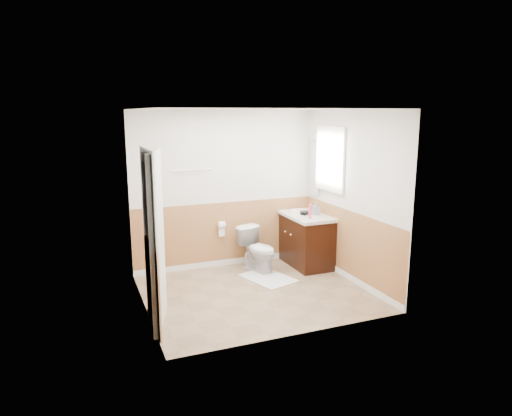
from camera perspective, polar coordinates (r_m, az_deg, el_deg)
name	(u,v)px	position (r m, az deg, el deg)	size (l,w,h in m)	color
floor	(256,293)	(6.45, 0.00, -10.54)	(3.00, 3.00, 0.00)	#8C7051
ceiling	(256,109)	(5.97, 0.00, 12.25)	(3.00, 3.00, 0.00)	white
wall_back	(226,190)	(7.29, -3.81, 2.28)	(3.00, 3.00, 0.00)	silver
wall_front	(301,227)	(4.93, 5.64, -2.38)	(3.00, 3.00, 0.00)	silver
wall_left	(142,214)	(5.71, -14.10, -0.72)	(3.00, 3.00, 0.00)	silver
wall_right	(352,197)	(6.78, 11.85, 1.33)	(3.00, 3.00, 0.00)	silver
wainscot_back	(227,235)	(7.44, -3.70, -3.44)	(3.00, 3.00, 0.00)	#AA7744
wainscot_front	(299,292)	(5.18, 5.41, -10.42)	(3.00, 3.00, 0.00)	#AA7744
wainscot_left	(146,272)	(5.92, -13.62, -7.82)	(2.60, 2.60, 0.00)	#AA7744
wainscot_right	(349,247)	(6.95, 11.51, -4.77)	(2.60, 2.60, 0.00)	#AA7744
toilet	(258,250)	(7.20, 0.26, -5.21)	(0.39, 0.68, 0.69)	silver
bath_mat	(268,278)	(6.96, 1.51, -8.75)	(0.55, 0.80, 0.02)	white
vanity_cabinet	(304,240)	(7.57, 6.06, -4.01)	(0.55, 1.10, 0.80)	black
vanity_knob_left	(291,235)	(7.31, 4.37, -3.32)	(0.03, 0.03, 0.03)	silver
vanity_knob_right	(285,232)	(7.48, 3.70, -2.96)	(0.03, 0.03, 0.03)	#B6B6BD
countertop	(304,215)	(7.46, 6.07, -0.87)	(0.60, 1.15, 0.05)	silver
sink_basin	(301,211)	(7.58, 5.61, -0.38)	(0.36, 0.36, 0.02)	white
faucet	(310,207)	(7.66, 6.82, 0.17)	(0.02, 0.02, 0.14)	silver
lotion_bottle	(310,212)	(7.09, 6.76, -0.44)	(0.05, 0.05, 0.22)	#E63B53
soap_dispenser	(316,208)	(7.37, 7.49, -0.02)	(0.10, 0.10, 0.21)	gray
hair_dryer_body	(305,213)	(7.36, 6.10, -0.57)	(0.07, 0.07, 0.14)	black
hair_dryer_handle	(305,215)	(7.30, 6.11, -0.92)	(0.03, 0.03, 0.07)	black
mirror_panel	(314,168)	(7.65, 7.24, 4.93)	(0.02, 0.35, 0.90)	silver
window_frame	(330,159)	(7.19, 9.22, 6.04)	(0.04, 0.80, 1.00)	white
window_glass	(331,159)	(7.20, 9.33, 6.04)	(0.01, 0.70, 0.90)	white
door	(157,241)	(5.35, -12.24, -4.02)	(0.05, 0.80, 2.04)	white
door_frame	(150,241)	(5.34, -13.05, -3.99)	(0.02, 0.92, 2.10)	white
door_knob	(158,239)	(5.69, -12.18, -3.79)	(0.06, 0.06, 0.06)	silver
towel_bar	(192,170)	(7.04, -7.99, 4.73)	(0.02, 0.02, 0.62)	silver
tp_holder_bar	(222,225)	(7.31, -4.32, -2.12)	(0.02, 0.02, 0.14)	silver
tp_roll	(222,225)	(7.31, -4.32, -2.12)	(0.11, 0.11, 0.10)	white
tp_sheet	(222,232)	(7.33, -4.31, -2.95)	(0.10, 0.01, 0.16)	white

